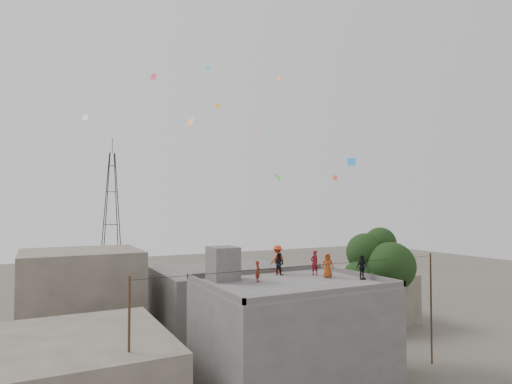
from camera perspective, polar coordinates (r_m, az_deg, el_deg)
main_building at (r=26.28m, az=4.69°, el=-18.50°), size 10.00×8.00×6.10m
parapet at (r=25.55m, az=4.67°, el=-11.61°), size 10.00×8.00×0.30m
stair_head_box at (r=26.25m, az=-4.43°, el=-9.47°), size 1.60×1.80×2.00m
neighbor_west at (r=24.98m, az=-21.90°, el=-21.79°), size 8.00×10.00×4.00m
neighbor_north at (r=39.38m, az=-3.93°, el=-13.74°), size 12.00×9.00×5.00m
neighbor_northwest at (r=38.17m, az=-22.39°, el=-12.44°), size 9.00×8.00×7.00m
neighbor_east at (r=42.44m, az=13.83°, el=-13.24°), size 7.00×8.00×4.40m
tree at (r=30.51m, az=16.06°, el=-10.24°), size 4.90×4.60×9.10m
utility_line at (r=25.32m, az=7.26°, el=-17.30°), size 20.12×0.62×7.40m
transmission_tower at (r=62.09m, az=-18.72°, el=-3.23°), size 2.97×2.97×20.01m
person_red_adult at (r=28.32m, az=7.80°, el=-9.32°), size 0.62×0.44×1.60m
person_orange_child at (r=27.47m, az=9.54°, el=-9.63°), size 0.87×0.85×1.51m
person_dark_child at (r=28.20m, az=3.07°, el=-9.53°), size 0.79×0.86×1.43m
person_dark_adult at (r=27.17m, az=13.95°, el=-9.71°), size 0.90×0.45×1.49m
person_orange_adult at (r=28.88m, az=2.89°, el=-8.94°), size 1.34×1.00×1.85m
person_red_child at (r=25.61m, az=0.27°, el=-10.54°), size 0.51×0.53×1.23m
kites at (r=32.84m, az=-0.45°, el=8.19°), size 22.16×14.65×10.72m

